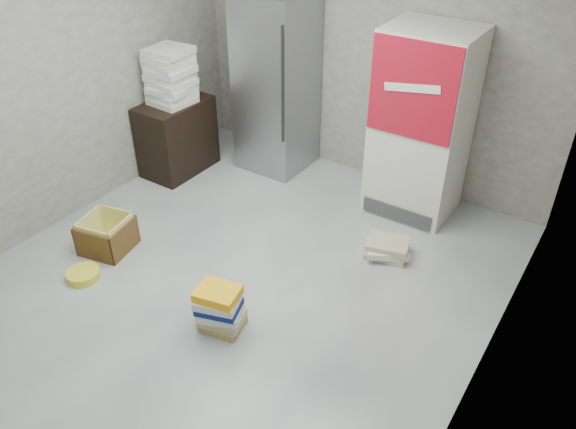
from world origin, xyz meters
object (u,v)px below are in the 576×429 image
(steel_fridge, at_px, (277,84))
(cardboard_box, at_px, (107,236))
(wood_shelf, at_px, (177,137))
(coke_cooler, at_px, (422,124))
(phonebook_stack_main, at_px, (220,309))

(steel_fridge, relative_size, cardboard_box, 3.94)
(wood_shelf, distance_m, cardboard_box, 1.57)
(coke_cooler, bearing_deg, steel_fridge, 179.82)
(phonebook_stack_main, xyz_separation_m, cardboard_box, (-1.49, 0.21, -0.06))
(coke_cooler, relative_size, wood_shelf, 2.25)
(wood_shelf, xyz_separation_m, cardboard_box, (0.48, -1.47, -0.27))
(coke_cooler, xyz_separation_m, cardboard_box, (-2.00, -2.20, -0.77))
(steel_fridge, xyz_separation_m, cardboard_box, (-0.35, -2.20, -0.82))
(wood_shelf, bearing_deg, coke_cooler, 16.28)
(wood_shelf, height_order, cardboard_box, wood_shelf)
(steel_fridge, height_order, coke_cooler, steel_fridge)
(coke_cooler, height_order, phonebook_stack_main, coke_cooler)
(steel_fridge, bearing_deg, phonebook_stack_main, -64.66)
(wood_shelf, distance_m, phonebook_stack_main, 2.60)
(coke_cooler, xyz_separation_m, wood_shelf, (-2.48, -0.72, -0.50))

